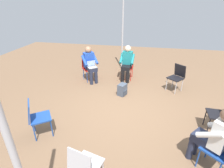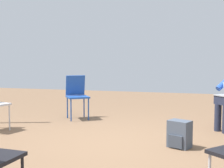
{
  "view_description": "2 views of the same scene",
  "coord_description": "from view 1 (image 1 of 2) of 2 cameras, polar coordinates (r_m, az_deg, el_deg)",
  "views": [
    {
      "loc": [
        0.44,
        -3.82,
        2.68
      ],
      "look_at": [
        -0.24,
        -0.35,
        0.95
      ],
      "focal_mm": 28.0,
      "sensor_mm": 36.0,
      "label": 1
    },
    {
      "loc": [
        3.99,
        1.14,
        1.16
      ],
      "look_at": [
        -0.04,
        -0.03,
        0.83
      ],
      "focal_mm": 50.0,
      "sensor_mm": 36.0,
      "label": 2
    }
  ],
  "objects": [
    {
      "name": "ground_plane",
      "position": [
        4.69,
        3.73,
        -8.8
      ],
      "size": [
        14.0,
        14.0,
        0.0
      ],
      "primitive_type": "plane",
      "color": "brown"
    },
    {
      "name": "chair_northwest",
      "position": [
        6.32,
        -7.69,
        5.67
      ],
      "size": [
        0.58,
        0.59,
        0.85
      ],
      "rotation": [
        0.0,
        0.0,
        -2.44
      ],
      "color": "red",
      "rests_on": "ground"
    },
    {
      "name": "chair_southeast",
      "position": [
        3.48,
        32.23,
        -17.72
      ],
      "size": [
        0.59,
        0.58,
        0.85
      ],
      "rotation": [
        0.0,
        0.0,
        0.85
      ],
      "color": "#1E4799",
      "rests_on": "ground"
    },
    {
      "name": "chair_north",
      "position": [
        6.42,
        5.1,
        6.11
      ],
      "size": [
        0.43,
        0.46,
        0.85
      ],
      "rotation": [
        0.0,
        0.0,
        -3.21
      ],
      "color": "red",
      "rests_on": "ground"
    },
    {
      "name": "chair_northeast",
      "position": [
        5.85,
        20.46,
        2.49
      ],
      "size": [
        0.58,
        0.59,
        0.85
      ],
      "rotation": [
        0.0,
        0.0,
        2.41
      ],
      "color": "black",
      "rests_on": "ground"
    },
    {
      "name": "chair_southwest",
      "position": [
        3.99,
        -23.46,
        -9.57
      ],
      "size": [
        0.58,
        0.57,
        0.85
      ],
      "rotation": [
        0.0,
        0.0,
        -0.95
      ],
      "color": "#1E4799",
      "rests_on": "ground"
    },
    {
      "name": "chair_south",
      "position": [
        2.83,
        -9.02,
        -24.75
      ],
      "size": [
        0.49,
        0.52,
        0.85
      ],
      "rotation": [
        0.0,
        0.0,
        -0.26
      ],
      "color": "#B7B7BC",
      "rests_on": "ground"
    },
    {
      "name": "chair_east",
      "position": [
        4.44,
        32.3,
        -7.93
      ],
      "size": [
        0.46,
        0.42,
        0.85
      ],
      "rotation": [
        0.0,
        0.0,
        1.52
      ],
      "color": "black",
      "rests_on": "ground"
    },
    {
      "name": "person_with_laptop",
      "position": [
        6.11,
        -7.19,
        6.92
      ],
      "size": [
        0.63,
        0.64,
        1.24
      ],
      "rotation": [
        0.0,
        0.0,
        -2.44
      ],
      "color": "#23283D",
      "rests_on": "ground"
    },
    {
      "name": "person_in_teal",
      "position": [
        6.2,
        4.9,
        7.33
      ],
      "size": [
        0.52,
        0.54,
        1.24
      ],
      "rotation": [
        0.0,
        0.0,
        -3.21
      ],
      "color": "black",
      "rests_on": "ground"
    },
    {
      "name": "person_in_white",
      "position": [
        3.39,
        30.44,
        -14.06
      ],
      "size": [
        0.63,
        0.63,
        1.24
      ],
      "rotation": [
        0.0,
        0.0,
        0.85
      ],
      "color": "#23283D",
      "rests_on": "ground"
    },
    {
      "name": "backpack_near_laptop_user",
      "position": [
        5.36,
        3.35,
        -2.02
      ],
      "size": [
        0.31,
        0.34,
        0.36
      ],
      "rotation": [
        0.0,
        0.0,
        4.3
      ],
      "color": "#475160",
      "rests_on": "ground"
    },
    {
      "name": "tent_pole_near",
      "position": [
        7.18,
        3.43,
        15.44
      ],
      "size": [
        0.07,
        0.07,
        2.71
      ],
      "primitive_type": "cylinder",
      "color": "#B2B2B7",
      "rests_on": "ground"
    },
    {
      "name": "tent_pole_far",
      "position": [
        2.12,
        -28.55,
        -22.23
      ],
      "size": [
        0.07,
        0.07,
        2.4
      ],
      "primitive_type": "cylinder",
      "color": "#B2B2B7",
      "rests_on": "ground"
    }
  ]
}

